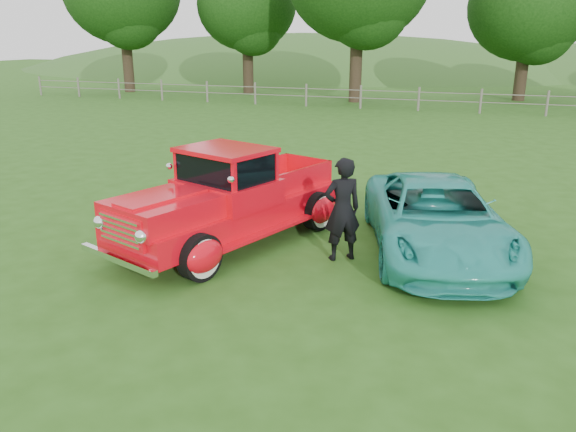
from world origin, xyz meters
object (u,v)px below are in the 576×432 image
(tree_mid_west, at_px, (247,5))
(teal_sedan, at_px, (436,218))
(tree_near_east, at_px, (529,6))
(man, at_px, (342,209))
(red_pickup, at_px, (230,201))

(tree_mid_west, height_order, teal_sedan, tree_mid_west)
(tree_mid_west, height_order, tree_near_east, tree_mid_west)
(man, bearing_deg, red_pickup, -39.07)
(tree_mid_west, height_order, red_pickup, tree_mid_west)
(teal_sedan, bearing_deg, man, -167.07)
(red_pickup, bearing_deg, tree_near_east, 97.51)
(tree_mid_west, bearing_deg, man, -63.65)
(tree_near_east, xyz_separation_m, teal_sedan, (-2.28, -26.96, -4.61))
(man, bearing_deg, teal_sedan, 173.59)
(man, bearing_deg, tree_near_east, -133.36)
(tree_near_east, bearing_deg, red_pickup, -101.97)
(tree_near_east, height_order, teal_sedan, tree_near_east)
(tree_mid_west, relative_size, tree_near_east, 1.02)
(tree_mid_west, bearing_deg, teal_sedan, -60.44)
(red_pickup, height_order, man, red_pickup)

